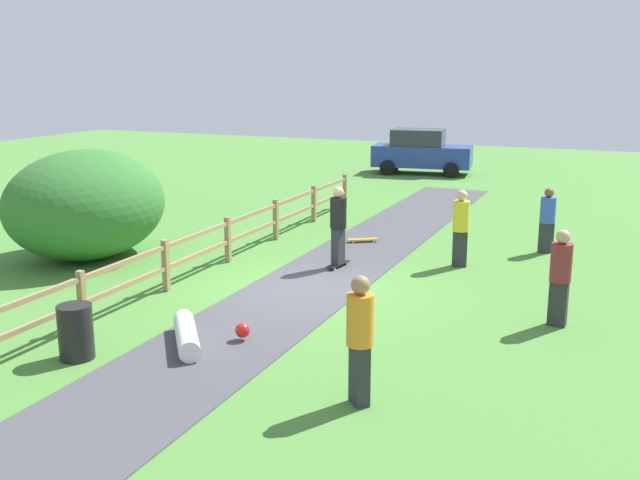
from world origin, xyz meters
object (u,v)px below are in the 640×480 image
bush_large (86,204)px  bystander_blue (547,217)px  skateboard_loose (363,239)px  bystander_yellow (461,224)px  skater_fallen (191,334)px  parked_car_blue (421,152)px  bystander_orange (360,334)px  skater_riding (338,222)px  trash_bin (76,332)px  bystander_maroon (560,273)px

bush_large → bystander_blue: size_ratio=2.56×
skateboard_loose → bystander_blue: bearing=10.1°
bystander_blue → bystander_yellow: (-1.70, -2.17, 0.11)m
bush_large → skateboard_loose: 7.11m
skater_fallen → bush_large: bearing=143.8°
bystander_yellow → parked_car_blue: (-5.02, 14.49, -0.05)m
skater_fallen → bystander_orange: 3.62m
bystander_yellow → skater_riding: bearing=-154.0°
bush_large → parked_car_blue: bush_large is taller
bystander_blue → trash_bin: bearing=-120.9°
trash_bin → skater_riding: size_ratio=0.47×
skater_fallen → bystander_maroon: bearing=32.1°
bystander_orange → bystander_yellow: bystander_orange is taller
skater_riding → bystander_yellow: (2.57, 1.25, -0.08)m
bystander_yellow → parked_car_blue: bearing=109.1°
trash_bin → skater_riding: (1.83, 6.78, 0.64)m
skater_riding → skateboard_loose: bearing=97.3°
skateboard_loose → bystander_orange: 9.76m
skater_fallen → skateboard_loose: (0.11, 8.19, -0.11)m
bystander_blue → bystander_orange: 10.06m
skater_fallen → bystander_orange: bystander_orange is taller
skater_riding → bystander_blue: 5.48m
bystander_yellow → skateboard_loose: bearing=155.1°
skater_riding → bystander_yellow: skater_riding is taller
skater_riding → bush_large: bearing=-165.8°
bystander_orange → bystander_yellow: bearing=92.7°
trash_bin → skater_riding: bearing=74.9°
bystander_yellow → bystander_orange: bearing=-87.3°
bush_large → skater_fallen: bearing=-36.2°
bystander_maroon → bystander_blue: bearing=98.9°
skater_riding → bystander_yellow: bearing=26.0°
bystander_maroon → parked_car_blue: bearing=113.0°
skater_riding → parked_car_blue: (-2.44, 15.74, -0.13)m
bush_large → skater_riding: 6.19m
bush_large → skateboard_loose: bearing=36.0°
trash_bin → bystander_yellow: bystander_yellow is taller
skateboard_loose → bystander_orange: (3.28, -9.15, 0.95)m
trash_bin → skateboard_loose: bearing=80.9°
bystander_orange → bystander_maroon: 4.97m
bystander_blue → bystander_yellow: bystander_yellow is taller
trash_bin → bystander_maroon: (6.97, 4.69, 0.54)m
trash_bin → bystander_orange: size_ratio=0.48×
skater_riding → skater_fallen: 5.67m
skateboard_loose → trash_bin: bearing=-99.1°
skater_riding → bystander_maroon: size_ratio=1.06×
skater_fallen → bystander_blue: 10.19m
bush_large → bystander_maroon: size_ratio=2.37×
bystander_blue → bystander_maroon: size_ratio=0.92×
skater_fallen → bystander_orange: (3.39, -0.96, 0.84)m
bystander_maroon → parked_car_blue: (-7.58, 17.82, -0.03)m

